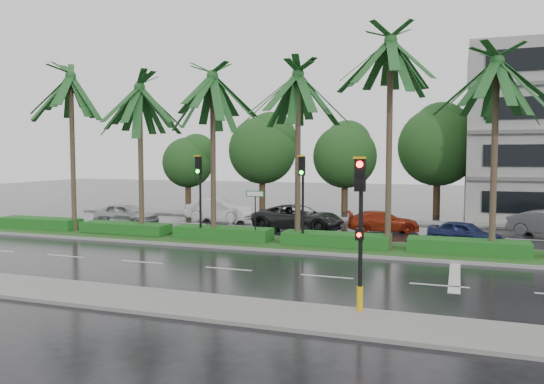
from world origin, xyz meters
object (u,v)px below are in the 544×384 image
(car_darkgrey, at_px, (299,218))
(car_red, at_px, (383,221))
(signal_near, at_px, (360,228))
(signal_median_left, at_px, (199,185))
(car_blue, at_px, (464,233))
(street_sign, at_px, (255,203))
(car_white, at_px, (219,210))
(car_silver, at_px, (127,214))

(car_darkgrey, xyz_separation_m, car_red, (4.88, 1.08, -0.15))
(signal_near, bearing_deg, signal_median_left, 135.91)
(car_darkgrey, relative_size, car_blue, 1.54)
(car_darkgrey, bearing_deg, street_sign, 176.22)
(signal_near, distance_m, signal_median_left, 13.93)
(car_white, distance_m, car_darkgrey, 7.01)
(car_white, bearing_deg, car_blue, -104.87)
(signal_median_left, height_order, car_blue, signal_median_left)
(car_white, bearing_deg, car_red, -95.23)
(car_darkgrey, relative_size, car_red, 1.31)
(signal_median_left, relative_size, street_sign, 1.68)
(signal_median_left, height_order, car_darkgrey, signal_median_left)
(signal_near, height_order, car_red, signal_near)
(signal_near, relative_size, car_white, 0.95)
(street_sign, bearing_deg, car_silver, 158.15)
(car_white, bearing_deg, car_darkgrey, -109.45)
(signal_median_left, bearing_deg, car_silver, 149.64)
(car_silver, bearing_deg, car_red, -77.84)
(car_red, bearing_deg, signal_median_left, 113.88)
(signal_near, xyz_separation_m, signal_median_left, (-10.00, 9.69, 0.49))
(car_white, bearing_deg, signal_median_left, -158.49)
(car_white, distance_m, car_blue, 16.64)
(car_silver, relative_size, car_darkgrey, 0.77)
(signal_near, bearing_deg, car_silver, 141.18)
(car_silver, relative_size, car_white, 0.93)
(signal_near, xyz_separation_m, car_darkgrey, (-6.50, 15.77, -1.74))
(street_sign, xyz_separation_m, car_blue, (9.88, 3.56, -1.51))
(signal_median_left, bearing_deg, car_blue, 16.19)
(signal_median_left, relative_size, car_white, 0.95)
(signal_near, distance_m, car_blue, 13.86)
(street_sign, relative_size, car_blue, 0.72)
(car_darkgrey, bearing_deg, signal_median_left, 151.15)
(car_red, bearing_deg, car_darkgrey, 85.80)
(signal_median_left, relative_size, car_silver, 1.03)
(car_red, bearing_deg, car_white, 65.65)
(signal_near, relative_size, car_silver, 1.03)
(car_silver, xyz_separation_m, car_darkgrey, (11.00, 1.69, 0.04))
(street_sign, height_order, car_darkgrey, street_sign)
(signal_median_left, xyz_separation_m, car_white, (-3.00, 8.70, -2.24))
(street_sign, height_order, car_red, street_sign)
(car_darkgrey, distance_m, car_red, 5.00)
(car_darkgrey, bearing_deg, car_white, 69.13)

